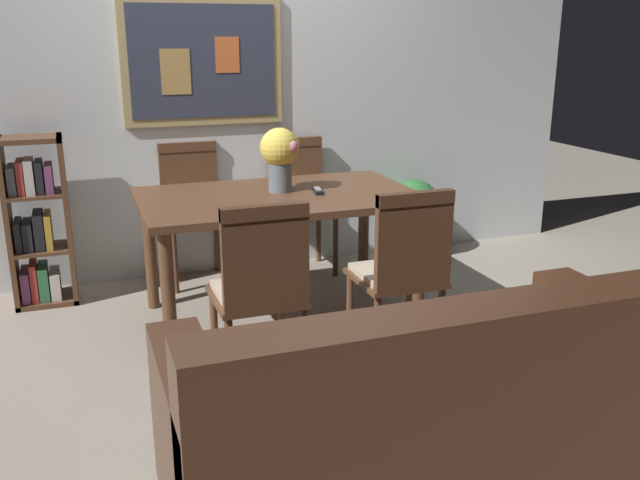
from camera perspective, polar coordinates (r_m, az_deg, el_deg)
name	(u,v)px	position (r m, az deg, el deg)	size (l,w,h in m)	color
ground_plane	(293,345)	(3.72, -2.22, -8.68)	(12.00, 12.00, 0.00)	gray
wall_back_with_painting	(227,80)	(4.73, -7.76, 13.04)	(5.20, 0.14, 2.60)	silver
dining_table	(279,210)	(3.88, -3.40, 2.53)	(1.54, 0.94, 0.73)	brown
dining_chair_far_right	(300,194)	(4.75, -1.69, 3.87)	(0.40, 0.41, 0.91)	brown
dining_chair_near_left	(260,282)	(3.07, -4.96, -3.47)	(0.40, 0.41, 0.91)	brown
dining_chair_far_left	(192,201)	(4.63, -10.55, 3.22)	(0.40, 0.41, 0.91)	brown
dining_chair_near_right	(403,264)	(3.32, 6.91, -1.96)	(0.40, 0.41, 0.91)	brown
leather_couch	(433,421)	(2.48, 9.38, -14.59)	(1.80, 0.84, 0.84)	#472819
bookshelf	(37,226)	(4.47, -22.41, 1.05)	(0.36, 0.28, 1.02)	brown
potted_ivy	(413,215)	(5.12, 7.75, 2.10)	(0.39, 0.39, 0.62)	#4C4742
flower_vase	(280,153)	(3.89, -3.33, 7.20)	(0.23, 0.23, 0.36)	slate
tv_remote	(318,191)	(3.89, -0.19, 4.13)	(0.07, 0.16, 0.02)	black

